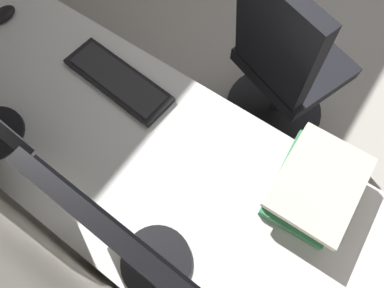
{
  "coord_description": "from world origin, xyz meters",
  "views": [
    {
      "loc": [
        0.08,
        2.15,
        1.67
      ],
      "look_at": [
        0.26,
        1.89,
        0.95
      ],
      "focal_mm": 29.32,
      "sensor_mm": 36.0,
      "label": 1
    }
  ],
  "objects_px": {
    "book_stack_far": "(313,186)",
    "office_chair": "(282,71)",
    "keyboard_main": "(118,80)",
    "mouse_main": "(3,14)",
    "drawer_pedestal": "(191,221)",
    "monitor_secondary": "(144,253)"
  },
  "relations": [
    {
      "from": "monitor_secondary",
      "to": "book_stack_far",
      "type": "xyz_separation_m",
      "value": [
        -0.25,
        -0.43,
        -0.21
      ]
    },
    {
      "from": "book_stack_far",
      "to": "office_chair",
      "type": "height_order",
      "value": "office_chair"
    },
    {
      "from": "monitor_secondary",
      "to": "office_chair",
      "type": "distance_m",
      "value": 1.14
    },
    {
      "from": "drawer_pedestal",
      "to": "office_chair",
      "type": "relative_size",
      "value": 0.72
    },
    {
      "from": "monitor_secondary",
      "to": "mouse_main",
      "type": "relative_size",
      "value": 4.61
    },
    {
      "from": "drawer_pedestal",
      "to": "mouse_main",
      "type": "distance_m",
      "value": 1.11
    },
    {
      "from": "keyboard_main",
      "to": "mouse_main",
      "type": "distance_m",
      "value": 0.57
    },
    {
      "from": "monitor_secondary",
      "to": "keyboard_main",
      "type": "bearing_deg",
      "value": -39.53
    },
    {
      "from": "keyboard_main",
      "to": "office_chair",
      "type": "relative_size",
      "value": 0.44
    },
    {
      "from": "keyboard_main",
      "to": "monitor_secondary",
      "type": "bearing_deg",
      "value": 140.47
    },
    {
      "from": "monitor_secondary",
      "to": "keyboard_main",
      "type": "relative_size",
      "value": 1.12
    },
    {
      "from": "drawer_pedestal",
      "to": "mouse_main",
      "type": "xyz_separation_m",
      "value": [
        1.02,
        -0.18,
        0.4
      ]
    },
    {
      "from": "monitor_secondary",
      "to": "office_chair",
      "type": "height_order",
      "value": "monitor_secondary"
    },
    {
      "from": "drawer_pedestal",
      "to": "monitor_secondary",
      "type": "relative_size",
      "value": 1.45
    },
    {
      "from": "drawer_pedestal",
      "to": "keyboard_main",
      "type": "distance_m",
      "value": 0.64
    },
    {
      "from": "keyboard_main",
      "to": "office_chair",
      "type": "height_order",
      "value": "office_chair"
    },
    {
      "from": "mouse_main",
      "to": "office_chair",
      "type": "height_order",
      "value": "office_chair"
    },
    {
      "from": "keyboard_main",
      "to": "mouse_main",
      "type": "height_order",
      "value": "mouse_main"
    },
    {
      "from": "drawer_pedestal",
      "to": "office_chair",
      "type": "bearing_deg",
      "value": -87.29
    },
    {
      "from": "monitor_secondary",
      "to": "keyboard_main",
      "type": "xyz_separation_m",
      "value": [
        0.48,
        -0.4,
        -0.26
      ]
    },
    {
      "from": "monitor_secondary",
      "to": "book_stack_far",
      "type": "relative_size",
      "value": 1.56
    },
    {
      "from": "drawer_pedestal",
      "to": "office_chair",
      "type": "xyz_separation_m",
      "value": [
        0.04,
        -0.8,
        0.11
      ]
    }
  ]
}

